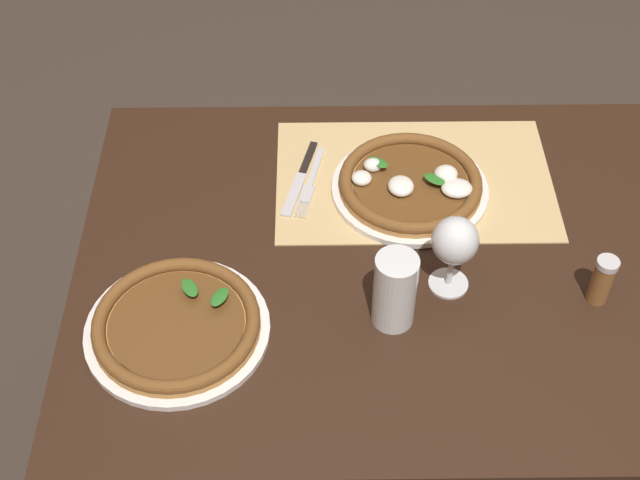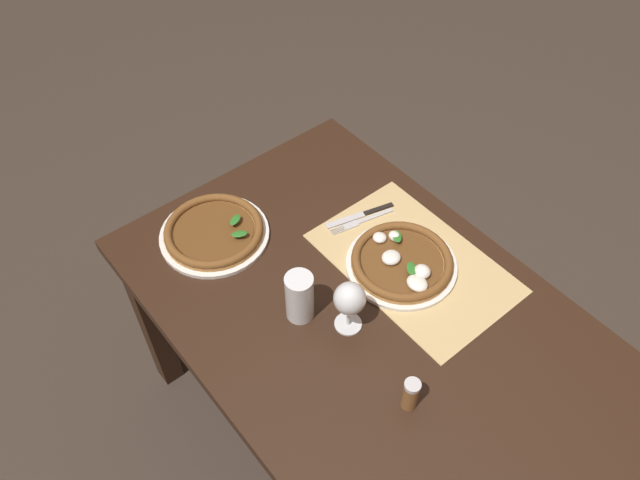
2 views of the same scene
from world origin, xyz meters
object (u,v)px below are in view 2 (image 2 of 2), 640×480
object	(u,v)px
fork	(362,221)
pepper_shaker	(411,394)
knife	(360,215)
wine_glass	(350,300)
pint_glass	(300,297)
pizza_far	(214,232)
pizza_near	(402,262)

from	to	relation	value
fork	pepper_shaker	size ratio (longest dim) A/B	2.05
fork	knife	size ratio (longest dim) A/B	0.94
wine_glass	pint_glass	size ratio (longest dim) A/B	1.07
knife	fork	bearing A→B (deg)	152.33
wine_glass	pint_glass	world-z (taller)	wine_glass
pizza_far	pint_glass	bearing A→B (deg)	-175.90
pizza_near	pizza_far	distance (m)	0.53
pint_glass	knife	distance (m)	0.38
pizza_near	pint_glass	world-z (taller)	pint_glass
pizza_far	pepper_shaker	world-z (taller)	pepper_shaker
knife	pizza_far	bearing A→B (deg)	61.13
pizza_far	wine_glass	world-z (taller)	wine_glass
fork	wine_glass	bearing A→B (deg)	132.71
pizza_far	pint_glass	xyz separation A→B (m)	(-0.36, -0.03, 0.05)
fork	pizza_near	bearing A→B (deg)	171.94
pint_glass	pepper_shaker	world-z (taller)	pint_glass
pizza_near	wine_glass	xyz separation A→B (m)	(-0.05, 0.23, 0.08)
wine_glass	fork	world-z (taller)	wine_glass
pizza_near	fork	distance (m)	0.19
fork	pint_glass	bearing A→B (deg)	112.33
pepper_shaker	knife	bearing A→B (deg)	-30.81
pint_glass	wine_glass	bearing A→B (deg)	-144.65
knife	pepper_shaker	xyz separation A→B (m)	(-0.51, 0.31, 0.04)
pizza_near	pint_glass	distance (m)	0.31
pint_glass	pepper_shaker	bearing A→B (deg)	-173.86
knife	wine_glass	bearing A→B (deg)	133.90
fork	knife	bearing A→B (deg)	-27.67
pint_glass	pepper_shaker	size ratio (longest dim) A/B	1.49
pizza_far	knife	size ratio (longest dim) A/B	1.46
pizza_far	knife	bearing A→B (deg)	-118.87
fork	pepper_shaker	distance (m)	0.57
pizza_far	fork	world-z (taller)	pizza_far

